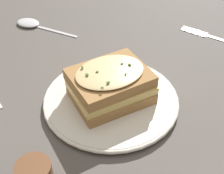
% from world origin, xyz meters
% --- Properties ---
extents(ground_plane, '(2.40, 2.40, 0.00)m').
position_xyz_m(ground_plane, '(0.00, 0.00, 0.00)').
color(ground_plane, '#514C47').
extents(dinner_plate, '(0.26, 0.26, 0.01)m').
position_xyz_m(dinner_plate, '(0.01, -0.00, 0.01)').
color(dinner_plate, silver).
rests_on(dinner_plate, ground_plane).
extents(sandwich, '(0.13, 0.16, 0.07)m').
position_xyz_m(sandwich, '(0.01, 0.00, 0.04)').
color(sandwich, '#A37542').
rests_on(sandwich, dinner_plate).
extents(fork, '(0.15, 0.11, 0.00)m').
position_xyz_m(fork, '(0.14, -0.32, 0.00)').
color(fork, silver).
rests_on(fork, ground_plane).
extents(spoon, '(0.15, 0.14, 0.01)m').
position_xyz_m(spoon, '(0.36, 0.08, 0.00)').
color(spoon, silver).
rests_on(spoon, ground_plane).
extents(condiment_pot, '(0.05, 0.05, 0.03)m').
position_xyz_m(condiment_pot, '(-0.10, 0.17, 0.02)').
color(condiment_pot, brown).
rests_on(condiment_pot, ground_plane).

